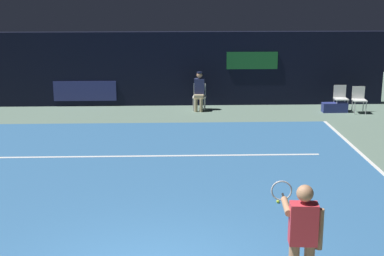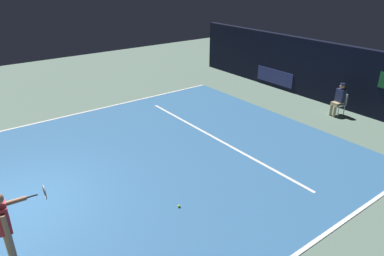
% 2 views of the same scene
% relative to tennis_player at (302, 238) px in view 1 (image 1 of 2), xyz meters
% --- Properties ---
extents(ground_plane, '(31.31, 31.31, 0.00)m').
position_rel_tennis_player_xyz_m(ground_plane, '(-2.01, 4.96, -0.99)').
color(ground_plane, slate).
extents(court_surface, '(10.35, 10.83, 0.01)m').
position_rel_tennis_player_xyz_m(court_surface, '(-2.01, 4.96, -0.98)').
color(court_surface, '#336699').
rests_on(court_surface, ground).
extents(line_service, '(8.07, 0.10, 0.01)m').
position_rel_tennis_player_xyz_m(line_service, '(-2.01, 6.85, -0.97)').
color(line_service, white).
rests_on(line_service, court_surface).
extents(back_wall, '(15.74, 0.33, 2.60)m').
position_rel_tennis_player_xyz_m(back_wall, '(-2.01, 13.14, 0.31)').
color(back_wall, black).
rests_on(back_wall, ground).
extents(tennis_player, '(0.55, 0.96, 1.73)m').
position_rel_tennis_player_xyz_m(tennis_player, '(0.00, 0.00, 0.00)').
color(tennis_player, tan).
rests_on(tennis_player, ground).
extents(line_judge_on_chair, '(0.49, 0.57, 1.32)m').
position_rel_tennis_player_xyz_m(line_judge_on_chair, '(-0.76, 12.19, -0.30)').
color(line_judge_on_chair, white).
rests_on(line_judge_on_chair, ground).
extents(courtside_chair_near, '(0.44, 0.42, 0.88)m').
position_rel_tennis_player_xyz_m(courtside_chair_near, '(4.02, 11.87, -0.49)').
color(courtside_chair_near, white).
rests_on(courtside_chair_near, ground).
extents(courtside_chair_far, '(0.46, 0.44, 0.88)m').
position_rel_tennis_player_xyz_m(courtside_chair_far, '(4.58, 11.62, -0.49)').
color(courtside_chair_far, white).
rests_on(courtside_chair_far, ground).
extents(tennis_ball, '(0.07, 0.07, 0.07)m').
position_rel_tennis_player_xyz_m(tennis_ball, '(0.39, 3.63, -0.94)').
color(tennis_ball, '#CCE033').
rests_on(tennis_ball, court_surface).
extents(equipment_bag, '(0.84, 0.33, 0.32)m').
position_rel_tennis_player_xyz_m(equipment_bag, '(3.81, 11.74, -0.83)').
color(equipment_bag, navy).
rests_on(equipment_bag, ground).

